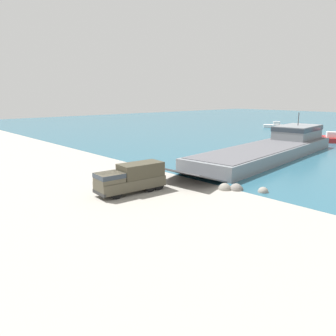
% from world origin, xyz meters
% --- Properties ---
extents(ground_plane, '(240.00, 240.00, 0.00)m').
position_xyz_m(ground_plane, '(0.00, 0.00, 0.00)').
color(ground_plane, '#9E998E').
extents(landing_craft, '(12.02, 41.89, 6.78)m').
position_xyz_m(landing_craft, '(1.76, 26.68, 1.55)').
color(landing_craft, gray).
rests_on(landing_craft, ground_plane).
extents(military_truck, '(3.01, 7.58, 2.99)m').
position_xyz_m(military_truck, '(3.06, -4.07, 1.55)').
color(military_truck, '#4C4738').
rests_on(military_truck, ground_plane).
extents(soldier_on_ramp, '(0.48, 0.48, 1.72)m').
position_xyz_m(soldier_on_ramp, '(0.60, -3.11, 0.99)').
color(soldier_on_ramp, '#566042').
rests_on(soldier_on_ramp, ground_plane).
extents(moored_boat_b, '(6.96, 5.70, 1.94)m').
position_xyz_m(moored_boat_b, '(-23.46, 70.59, 0.64)').
color(moored_boat_b, white).
rests_on(moored_boat_b, ground_plane).
extents(moored_boat_c, '(5.47, 6.68, 2.18)m').
position_xyz_m(moored_boat_c, '(1.24, 50.80, 0.73)').
color(moored_boat_c, '#B22323').
rests_on(moored_boat_c, ground_plane).
extents(mooring_bollard, '(0.31, 0.31, 0.76)m').
position_xyz_m(mooring_bollard, '(-4.62, 4.38, 0.41)').
color(mooring_bollard, '#333338').
rests_on(mooring_bollard, ground_plane).
extents(cargo_crate, '(0.62, 0.73, 0.58)m').
position_xyz_m(cargo_crate, '(0.76, -5.21, 0.29)').
color(cargo_crate, '#4C4738').
rests_on(cargo_crate, ground_plane).
extents(shoreline_rock_a, '(1.10, 1.10, 1.10)m').
position_xyz_m(shoreline_rock_a, '(12.27, 6.17, 0.00)').
color(shoreline_rock_a, gray).
rests_on(shoreline_rock_a, ground_plane).
extents(shoreline_rock_b, '(1.39, 1.39, 1.39)m').
position_xyz_m(shoreline_rock_b, '(8.94, 3.99, 0.00)').
color(shoreline_rock_b, gray).
rests_on(shoreline_rock_b, ground_plane).
extents(shoreline_rock_c, '(1.38, 1.38, 1.38)m').
position_xyz_m(shoreline_rock_c, '(9.84, 4.79, 0.00)').
color(shoreline_rock_c, gray).
rests_on(shoreline_rock_c, ground_plane).
extents(shoreline_rock_d, '(0.90, 0.90, 0.90)m').
position_xyz_m(shoreline_rock_d, '(10.07, 5.03, 0.00)').
color(shoreline_rock_d, '#66605B').
rests_on(shoreline_rock_d, ground_plane).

